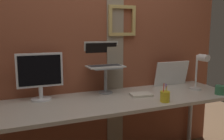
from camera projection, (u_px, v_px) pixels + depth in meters
brick_wall_back at (90, 35)px, 2.42m from camera, size 3.02×0.15×2.69m
desk at (116, 106)px, 2.19m from camera, size 2.35×0.70×0.78m
monitor at (40, 73)px, 2.11m from camera, size 0.40×0.18×0.42m
laptop_stand at (105, 76)px, 2.35m from camera, size 0.28×0.22×0.26m
laptop at (103, 59)px, 2.39m from camera, size 0.36×0.26×0.25m
whiteboard_panel at (172, 73)px, 2.69m from camera, size 0.42×0.07×0.27m
desk_lamp at (200, 68)px, 2.43m from camera, size 0.12×0.20×0.38m
pen_cup at (165, 96)px, 2.08m from camera, size 0.08×0.08×0.17m
coffee_mug at (220, 90)px, 2.32m from camera, size 0.13×0.09×0.09m
paper_clutter_stack at (141, 95)px, 2.28m from camera, size 0.22×0.17×0.02m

